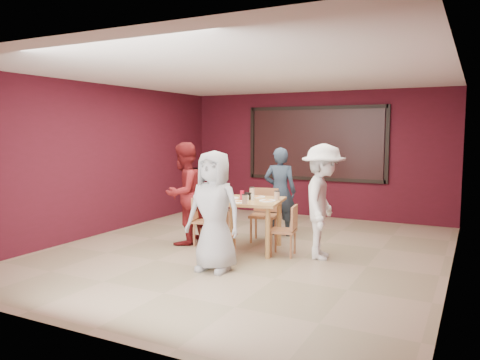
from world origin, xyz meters
The scene contains 11 objects.
floor centered at (0.00, 0.00, 0.00)m, with size 7.00×7.00×0.00m, color tan.
window_blinds centered at (0.00, 3.45, 1.65)m, with size 3.00×0.02×1.50m, color black.
dining_table centered at (-0.01, 0.07, 0.72)m, with size 1.22×1.22×0.98m.
chair_front centered at (-0.06, -0.78, 0.44)m, with size 0.42×0.42×0.78m.
chair_back centered at (-0.04, 0.79, 0.52)m, with size 0.52×0.52×0.92m.
chair_left centered at (-0.86, 0.03, 0.46)m, with size 0.47×0.47×0.82m.
chair_right centered at (0.69, 0.01, 0.45)m, with size 0.44×0.44×0.79m.
diner_front centered at (0.06, -1.16, 0.83)m, with size 0.81×0.53×1.67m, color #ADADAD.
diner_back centered at (0.04, 1.31, 0.82)m, with size 0.60×0.39×1.63m, color #2A394B.
diner_left centered at (-1.18, -0.04, 0.87)m, with size 0.84×0.66×1.74m, color maroon.
diner_right centered at (1.21, 0.12, 0.87)m, with size 1.12×0.65×1.74m, color white.
Camera 1 is at (3.27, -6.64, 1.93)m, focal length 35.00 mm.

